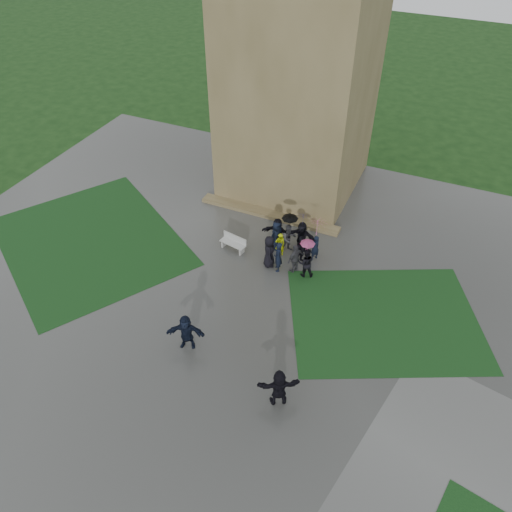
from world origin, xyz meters
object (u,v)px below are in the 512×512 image
at_px(bench, 233,243).
at_px(pedestrian_near, 279,388).
at_px(tower, 302,44).
at_px(pedestrian_mid, 186,332).

distance_m(bench, pedestrian_near, 10.22).
height_order(tower, pedestrian_mid, tower).
bearing_deg(bench, tower, 96.72).
height_order(bench, pedestrian_near, pedestrian_near).
bearing_deg(pedestrian_mid, bench, 80.74).
relative_size(bench, pedestrian_near, 0.84).
relative_size(pedestrian_mid, pedestrian_near, 0.98).
relative_size(tower, pedestrian_near, 9.37).
distance_m(tower, pedestrian_near, 19.10).
bearing_deg(pedestrian_mid, pedestrian_near, -30.23).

